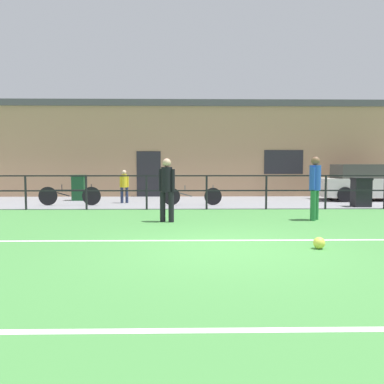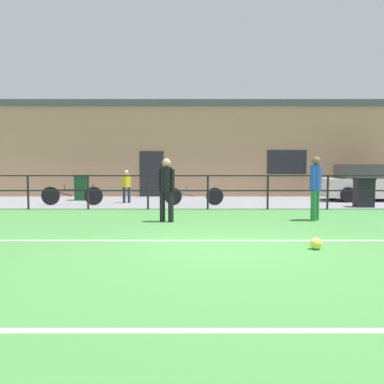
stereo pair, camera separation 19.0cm
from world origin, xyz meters
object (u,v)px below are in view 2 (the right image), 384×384
player_goalkeeper (167,186)px  player_striker (316,184)px  spectator_child (126,184)px  bicycle_parked_1 (194,196)px  parked_car_red (374,183)px  trash_bin_1 (364,192)px  trash_bin_0 (82,187)px  soccer_ball_match (316,243)px  bicycle_parked_0 (72,196)px

player_goalkeeper → player_striker: (3.98, 0.24, 0.03)m
spectator_child → bicycle_parked_1: spectator_child is taller
parked_car_red → trash_bin_1: 2.84m
spectator_child → trash_bin_0: bearing=-41.3°
player_goalkeeper → player_striker: bearing=-153.7°
soccer_ball_match → bicycle_parked_0: (-6.59, 7.30, 0.27)m
player_goalkeeper → parked_car_red: 10.01m
soccer_ball_match → trash_bin_1: (3.80, 6.72, 0.43)m
parked_car_red → bicycle_parked_0: 12.00m
spectator_child → trash_bin_0: (-2.04, 1.11, -0.19)m
bicycle_parked_0 → spectator_child: bearing=24.0°
player_striker → player_goalkeeper: bearing=-51.6°
player_goalkeeper → soccer_ball_match: player_goalkeeper is taller
spectator_child → soccer_ball_match: bearing=107.5°
parked_car_red → trash_bin_0: 12.04m
player_striker → soccer_ball_match: player_striker is taller
player_striker → parked_car_red: (4.16, 5.58, -0.25)m
spectator_child → trash_bin_1: spectator_child is taller
player_striker → trash_bin_0: (-7.88, 5.68, -0.42)m
player_goalkeeper → trash_bin_1: 7.50m
soccer_ball_match → trash_bin_0: bearing=126.3°
player_goalkeeper → spectator_child: (-1.86, 4.81, -0.20)m
player_goalkeeper → spectator_child: bearing=-46.1°
player_striker → trash_bin_1: player_striker is taller
soccer_ball_match → spectator_child: spectator_child is taller
trash_bin_0 → bicycle_parked_0: bearing=-84.4°
player_striker → trash_bin_0: size_ratio=1.63×
spectator_child → trash_bin_0: spectator_child is taller
player_goalkeeper → bicycle_parked_0: player_goalkeeper is taller
spectator_child → bicycle_parked_1: size_ratio=0.59×
player_goalkeeper → trash_bin_0: (-3.90, 5.92, -0.39)m
parked_car_red → bicycle_parked_0: (-11.85, -1.84, -0.36)m
trash_bin_1 → bicycle_parked_0: bearing=176.8°
soccer_ball_match → trash_bin_0: size_ratio=0.20×
player_goalkeeper → trash_bin_1: (6.68, 3.40, -0.41)m
soccer_ball_match → bicycle_parked_0: bicycle_parked_0 is taller
soccer_ball_match → parked_car_red: size_ratio=0.05×
spectator_child → parked_car_red: (10.00, 1.01, -0.01)m
player_goalkeeper → bicycle_parked_1: bearing=-77.7°
spectator_child → bicycle_parked_0: (-1.85, -0.83, -0.37)m
spectator_child → player_striker: bearing=129.2°
bicycle_parked_0 → trash_bin_0: 1.96m
trash_bin_1 → trash_bin_0: bearing=166.6°
bicycle_parked_1 → player_goalkeeper: bearing=-100.4°
player_goalkeeper → trash_bin_1: player_goalkeeper is taller
bicycle_parked_1 → bicycle_parked_0: bearing=180.0°
bicycle_parked_0 → trash_bin_1: size_ratio=2.20×
soccer_ball_match → spectator_child: (-4.74, 8.13, 0.64)m
player_striker → trash_bin_1: 4.17m
bicycle_parked_0 → trash_bin_0: size_ratio=2.14×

